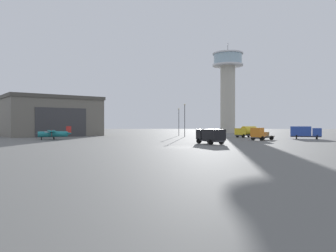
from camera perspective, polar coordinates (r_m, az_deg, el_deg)
The scene contains 10 objects.
ground_plane at distance 50.35m, azimuth 1.98°, elevation -3.75°, with size 400.00×400.00×0.00m, color #60605E.
control_tower at distance 132.38m, azimuth 10.41°, elevation 7.44°, with size 12.02×12.02×35.73m.
hangar at distance 107.89m, azimuth -20.05°, elevation 1.58°, with size 35.50×34.95×11.94m.
airplane_teal at distance 79.78m, azimuth -19.42°, elevation -1.23°, with size 8.05×10.12×3.09m.
truck_flatbed_orange at distance 75.11m, azimuth 15.80°, elevation -1.40°, with size 6.21×6.32×2.79m.
truck_box_black at distance 58.96m, azimuth 7.45°, elevation -1.64°, with size 5.01×6.71×2.68m.
truck_box_blue at distance 84.89m, azimuth 22.83°, elevation -0.97°, with size 7.22×4.34×3.04m.
truck_fuel_tanker_yellow at distance 90.76m, azimuth 13.61°, elevation -0.89°, with size 6.53×5.36×3.04m.
light_post_west at distance 91.85m, azimuth 2.94°, elevation 1.53°, with size 0.44×0.44×9.33m.
light_post_east at distance 101.26m, azimuth 1.90°, elevation 1.18°, with size 0.44×0.44×8.55m.
Camera 1 is at (0.43, -50.22, 3.57)m, focal length 34.85 mm.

